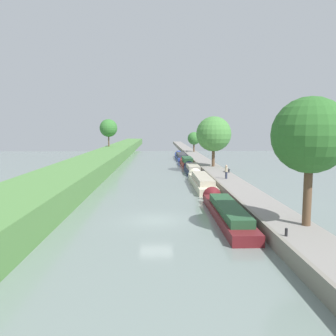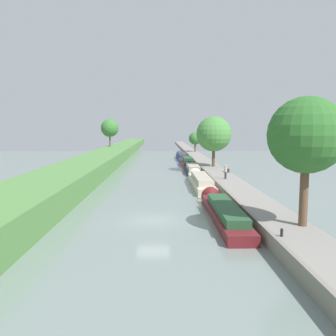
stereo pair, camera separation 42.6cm
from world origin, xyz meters
name	(u,v)px [view 1 (the left image)]	position (x,y,z in m)	size (l,w,h in m)	color
ground_plane	(156,220)	(0.00, 0.00, 0.00)	(160.00, 160.00, 0.00)	slate
left_grassy_bank	(19,206)	(-10.36, 0.00, 1.15)	(6.63, 260.00, 2.30)	#518442
right_towpath	(267,213)	(8.60, 0.00, 0.49)	(3.10, 260.00, 0.98)	gray
stone_quay	(246,213)	(6.92, 0.00, 0.52)	(0.25, 260.00, 1.03)	gray
narrowboat_maroon	(225,210)	(5.46, 0.65, 0.55)	(1.93, 13.94, 1.87)	maroon
narrowboat_cream	(201,181)	(5.39, 15.75, 0.60)	(2.05, 14.01, 2.02)	beige
narrowboat_navy	(192,169)	(5.56, 28.99, 0.52)	(2.06, 10.58, 2.00)	#141E42
narrowboat_red	(187,162)	(5.55, 39.24, 0.66)	(2.01, 10.33, 2.20)	maroon
narrowboat_blue	(181,156)	(5.32, 53.30, 0.57)	(2.10, 16.34, 2.03)	#283D93
tree_rightbank_near	(310,136)	(9.40, -5.12, 6.55)	(4.67, 4.67, 7.94)	brown
tree_rightbank_midnear	(214,134)	(8.85, 28.28, 6.08)	(5.49, 5.49, 7.86)	brown
tree_rightbank_midfar	(194,138)	(9.32, 62.74, 4.37)	(3.24, 3.24, 5.03)	brown
tree_leftbank_downstream	(108,128)	(-12.47, 62.90, 7.01)	(4.50, 4.50, 6.97)	brown
person_walking	(226,171)	(8.30, 14.87, 1.85)	(0.34, 0.34, 1.66)	#282D42
mooring_bollard_near	(286,232)	(7.35, -7.26, 1.21)	(0.16, 0.16, 0.45)	black
mooring_bollard_far	(187,151)	(7.35, 60.68, 1.21)	(0.16, 0.16, 0.45)	black
park_bench	(227,169)	(9.70, 21.23, 1.33)	(0.44, 1.50, 0.47)	#333338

